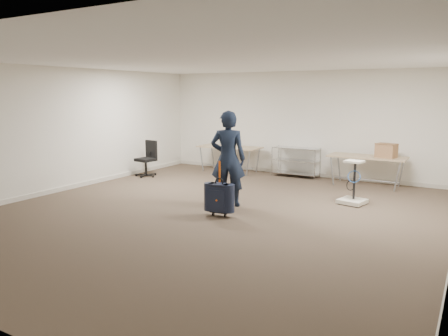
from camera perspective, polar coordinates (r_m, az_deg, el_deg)
The scene contains 10 objects.
ground at distance 8.21m, azimuth -1.37°, elevation -5.93°, with size 9.00×9.00×0.00m, color #46372B.
room_shell at distance 9.36m, azimuth 3.08°, elevation -3.66°, with size 8.00×9.00×9.00m.
folding_table_left at distance 12.37m, azimuth 0.73°, elevation 2.60°, with size 1.80×0.75×0.73m.
folding_table_right at distance 11.02m, azimuth 18.19°, elevation 1.22°, with size 1.80×0.75×0.73m.
wire_shelf at distance 11.82m, azimuth 9.37°, elevation 0.97°, with size 1.22×0.47×0.80m.
person at distance 8.59m, azimuth 0.53°, elevation 1.23°, with size 0.69×0.45×1.89m, color black.
suitcase at distance 7.93m, azimuth -0.63°, elevation -3.91°, with size 0.40×0.26×1.02m.
office_chair at distance 11.96m, azimuth -10.02°, elevation 0.32°, with size 0.58×0.58×0.96m.
equipment_cart at distance 9.20m, azimuth 16.46°, elevation -3.11°, with size 0.58×0.58×0.89m.
cardboard_box at distance 10.91m, azimuth 20.44°, elevation 2.16°, with size 0.43×0.33×0.33m, color #A5744D.
Camera 1 is at (4.16, -6.72, 2.22)m, focal length 35.00 mm.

